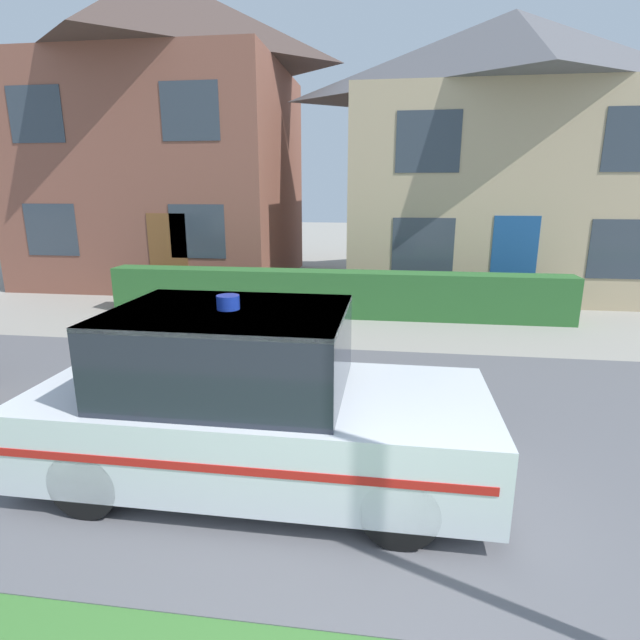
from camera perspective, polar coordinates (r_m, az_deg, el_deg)
name	(u,v)px	position (r m, az deg, el deg)	size (l,w,h in m)	color
road_strip	(368,427)	(5.95, 5.52, -12.02)	(28.00, 5.63, 0.01)	#5B5B60
garden_hedge	(334,294)	(10.77, 1.62, 3.03)	(9.87, 0.61, 0.98)	#2D662D
police_car	(251,403)	(4.70, -7.88, -9.34)	(4.17, 1.76, 1.76)	black
house_left	(165,131)	(16.18, -17.29, 19.90)	(7.40, 6.12, 8.43)	brown
house_right	(504,154)	(14.71, 20.26, 17.35)	(8.22, 5.54, 6.98)	tan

